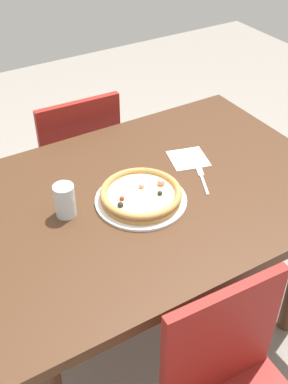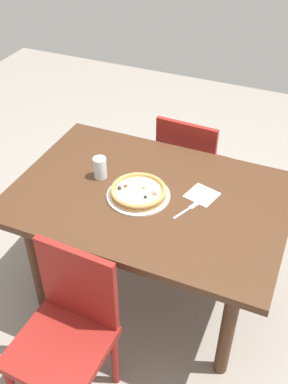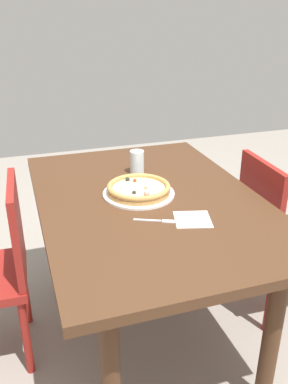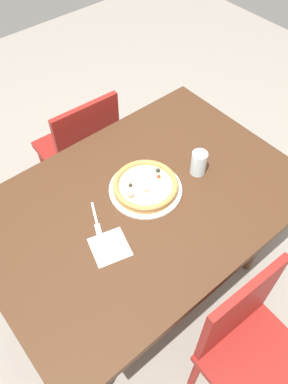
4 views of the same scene
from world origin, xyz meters
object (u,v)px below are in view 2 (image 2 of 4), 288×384
pizza (138,191)px  napkin (202,195)px  chair_far (191,168)px  drinking_glass (100,168)px  fork (188,209)px  plate (138,195)px  dining_table (149,209)px  chair_near (67,330)px

pizza → napkin: 0.32m
chair_far → drinking_glass: size_ratio=7.40×
fork → napkin: bearing=11.3°
plate → pizza: 0.03m
dining_table → plate: 0.12m
fork → chair_near: bearing=178.1°
fork → drinking_glass: size_ratio=1.35×
dining_table → fork: fork is taller
pizza → napkin: size_ratio=2.02×
chair_near → chair_far: bearing=-92.3°
pizza → fork: pizza is taller
chair_near → chair_far: same height
drinking_glass → napkin: drinking_glass is taller
napkin → drinking_glass: bearing=-173.5°
chair_near → drinking_glass: drinking_glass is taller
chair_near → drinking_glass: size_ratio=7.40×
napkin → fork: bearing=-103.0°
drinking_glass → napkin: size_ratio=0.83×
chair_near → fork: (0.32, 0.65, 0.29)m
dining_table → drinking_glass: size_ratio=11.85×
dining_table → napkin: (0.25, 0.10, 0.10)m
plate → chair_far: bearing=85.7°
plate → napkin: 0.32m
chair_far → plate: size_ratio=2.71×
fork → napkin: size_ratio=1.12×
plate → pizza: size_ratio=1.13×
pizza → plate: bearing=177.3°
plate → pizza: bearing=-2.7°
plate → drinking_glass: 0.26m
fork → chair_far: bearing=40.2°
dining_table → napkin: 0.28m
chair_near → plate: chair_near is taller
chair_near → napkin: (0.35, 0.78, 0.29)m
pizza → drinking_glass: bearing=164.3°
chair_near → drinking_glass: 0.82m
pizza → chair_far: bearing=85.7°
chair_near → plate: 0.72m
chair_near → chair_far: size_ratio=1.00×
chair_near → pizza: size_ratio=3.05×
napkin → chair_near: bearing=-114.2°
chair_far → napkin: size_ratio=6.15×
dining_table → plate: bearing=-142.6°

